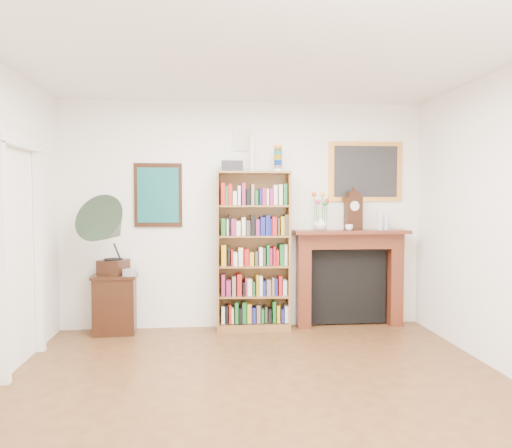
{
  "coord_description": "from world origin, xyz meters",
  "views": [
    {
      "loc": [
        -0.43,
        -3.71,
        1.62
      ],
      "look_at": [
        0.07,
        1.6,
        1.34
      ],
      "focal_mm": 35.0,
      "sensor_mm": 36.0,
      "label": 1
    }
  ],
  "objects_px": {
    "side_cabinet": "(115,304)",
    "cd_stack": "(130,273)",
    "fireplace": "(349,269)",
    "bottle_left": "(380,220)",
    "gramophone": "(110,231)",
    "bottle_right": "(386,222)",
    "mantel_clock": "(353,211)",
    "flower_vase": "(320,223)",
    "bookshelf": "(254,242)",
    "teacup": "(349,227)"
  },
  "relations": [
    {
      "from": "side_cabinet",
      "to": "cd_stack",
      "type": "bearing_deg",
      "value": -31.6
    },
    {
      "from": "fireplace",
      "to": "bottle_left",
      "type": "bearing_deg",
      "value": -5.37
    },
    {
      "from": "gramophone",
      "to": "bottle_right",
      "type": "relative_size",
      "value": 4.75
    },
    {
      "from": "mantel_clock",
      "to": "bottle_right",
      "type": "bearing_deg",
      "value": -11.82
    },
    {
      "from": "side_cabinet",
      "to": "flower_vase",
      "type": "relative_size",
      "value": 4.05
    },
    {
      "from": "side_cabinet",
      "to": "gramophone",
      "type": "bearing_deg",
      "value": -98.27
    },
    {
      "from": "bottle_left",
      "to": "gramophone",
      "type": "bearing_deg",
      "value": -176.47
    },
    {
      "from": "bookshelf",
      "to": "bottle_right",
      "type": "height_order",
      "value": "bookshelf"
    },
    {
      "from": "mantel_clock",
      "to": "teacup",
      "type": "xyz_separation_m",
      "value": [
        -0.08,
        -0.11,
        -0.19
      ]
    },
    {
      "from": "cd_stack",
      "to": "mantel_clock",
      "type": "height_order",
      "value": "mantel_clock"
    },
    {
      "from": "fireplace",
      "to": "mantel_clock",
      "type": "bearing_deg",
      "value": -26.25
    },
    {
      "from": "cd_stack",
      "to": "bottle_left",
      "type": "relative_size",
      "value": 0.5
    },
    {
      "from": "gramophone",
      "to": "flower_vase",
      "type": "height_order",
      "value": "gramophone"
    },
    {
      "from": "bottle_left",
      "to": "bottle_right",
      "type": "xyz_separation_m",
      "value": [
        0.09,
        0.01,
        -0.02
      ]
    },
    {
      "from": "fireplace",
      "to": "side_cabinet",
      "type": "bearing_deg",
      "value": -177.44
    },
    {
      "from": "bookshelf",
      "to": "flower_vase",
      "type": "height_order",
      "value": "bookshelf"
    },
    {
      "from": "gramophone",
      "to": "teacup",
      "type": "relative_size",
      "value": 9.98
    },
    {
      "from": "mantel_clock",
      "to": "teacup",
      "type": "distance_m",
      "value": 0.24
    },
    {
      "from": "bookshelf",
      "to": "side_cabinet",
      "type": "xyz_separation_m",
      "value": [
        -1.66,
        -0.03,
        -0.73
      ]
    },
    {
      "from": "bookshelf",
      "to": "teacup",
      "type": "height_order",
      "value": "bookshelf"
    },
    {
      "from": "side_cabinet",
      "to": "fireplace",
      "type": "height_order",
      "value": "fireplace"
    },
    {
      "from": "fireplace",
      "to": "teacup",
      "type": "distance_m",
      "value": 0.55
    },
    {
      "from": "cd_stack",
      "to": "flower_vase",
      "type": "distance_m",
      "value": 2.37
    },
    {
      "from": "bottle_left",
      "to": "bookshelf",
      "type": "bearing_deg",
      "value": -178.74
    },
    {
      "from": "bookshelf",
      "to": "teacup",
      "type": "distance_m",
      "value": 1.19
    },
    {
      "from": "fireplace",
      "to": "mantel_clock",
      "type": "height_order",
      "value": "mantel_clock"
    },
    {
      "from": "gramophone",
      "to": "mantel_clock",
      "type": "distance_m",
      "value": 2.95
    },
    {
      "from": "cd_stack",
      "to": "teacup",
      "type": "distance_m",
      "value": 2.69
    },
    {
      "from": "side_cabinet",
      "to": "fireplace",
      "type": "xyz_separation_m",
      "value": [
        2.88,
        0.1,
        0.37
      ]
    },
    {
      "from": "cd_stack",
      "to": "bottle_left",
      "type": "bearing_deg",
      "value": 3.2
    },
    {
      "from": "fireplace",
      "to": "gramophone",
      "type": "bearing_deg",
      "value": -174.71
    },
    {
      "from": "fireplace",
      "to": "flower_vase",
      "type": "bearing_deg",
      "value": -171.19
    },
    {
      "from": "side_cabinet",
      "to": "flower_vase",
      "type": "xyz_separation_m",
      "value": [
        2.49,
        0.05,
        0.95
      ]
    },
    {
      "from": "mantel_clock",
      "to": "flower_vase",
      "type": "bearing_deg",
      "value": 174.42
    },
    {
      "from": "mantel_clock",
      "to": "flower_vase",
      "type": "relative_size",
      "value": 2.75
    },
    {
      "from": "mantel_clock",
      "to": "fireplace",
      "type": "bearing_deg",
      "value": 142.87
    },
    {
      "from": "teacup",
      "to": "bottle_left",
      "type": "relative_size",
      "value": 0.4
    },
    {
      "from": "fireplace",
      "to": "teacup",
      "type": "relative_size",
      "value": 15.16
    },
    {
      "from": "side_cabinet",
      "to": "bottle_right",
      "type": "height_order",
      "value": "bottle_right"
    },
    {
      "from": "bottle_right",
      "to": "bottle_left",
      "type": "bearing_deg",
      "value": -174.82
    },
    {
      "from": "side_cabinet",
      "to": "bottle_right",
      "type": "distance_m",
      "value": 3.48
    },
    {
      "from": "gramophone",
      "to": "flower_vase",
      "type": "bearing_deg",
      "value": 24.79
    },
    {
      "from": "fireplace",
      "to": "bottle_right",
      "type": "xyz_separation_m",
      "value": [
        0.46,
        -0.03,
        0.6
      ]
    },
    {
      "from": "bottle_right",
      "to": "fireplace",
      "type": "bearing_deg",
      "value": 176.13
    },
    {
      "from": "fireplace",
      "to": "cd_stack",
      "type": "relative_size",
      "value": 12.03
    },
    {
      "from": "fireplace",
      "to": "bottle_right",
      "type": "height_order",
      "value": "bottle_right"
    },
    {
      "from": "bottle_left",
      "to": "mantel_clock",
      "type": "bearing_deg",
      "value": 176.85
    },
    {
      "from": "bookshelf",
      "to": "cd_stack",
      "type": "xyz_separation_m",
      "value": [
        -1.47,
        -0.14,
        -0.34
      ]
    },
    {
      "from": "bookshelf",
      "to": "bottle_left",
      "type": "height_order",
      "value": "bookshelf"
    },
    {
      "from": "fireplace",
      "to": "teacup",
      "type": "height_order",
      "value": "teacup"
    }
  ]
}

